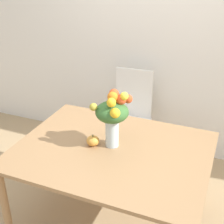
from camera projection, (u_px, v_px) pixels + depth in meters
The scene contains 6 objects.
ground_plane at pixel (112, 218), 2.71m from camera, with size 12.00×12.00×0.00m, color tan.
wall_back at pixel (161, 32), 3.18m from camera, with size 8.00×0.06×2.70m.
dining_table at pixel (112, 157), 2.42m from camera, with size 1.47×1.13×0.72m.
flower_vase at pixel (113, 115), 2.31m from camera, with size 0.27×0.27×0.46m.
pumpkin at pixel (93, 141), 2.41m from camera, with size 0.10×0.10×0.09m.
dining_chair_near_window at pixel (130, 116), 3.34m from camera, with size 0.44×0.44×0.99m.
Camera 1 is at (0.76, -1.85, 2.04)m, focal length 50.00 mm.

